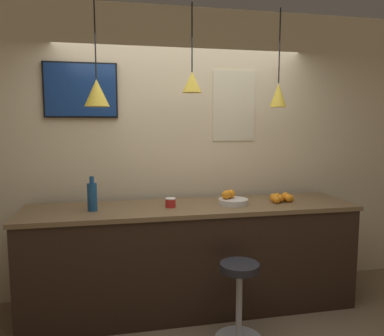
{
  "coord_description": "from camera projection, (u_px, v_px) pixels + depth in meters",
  "views": [
    {
      "loc": [
        -0.69,
        -2.6,
        1.75
      ],
      "look_at": [
        0.0,
        0.73,
        1.34
      ],
      "focal_mm": 35.0,
      "sensor_mm": 36.0,
      "label": 1
    }
  ],
  "objects": [
    {
      "name": "spread_jar",
      "position": [
        171.0,
        203.0,
        3.39
      ],
      "size": [
        0.1,
        0.1,
        0.08
      ],
      "color": "red",
      "rests_on": "service_counter"
    },
    {
      "name": "orange_pile",
      "position": [
        280.0,
        198.0,
        3.63
      ],
      "size": [
        0.23,
        0.21,
        0.09
      ],
      "color": "orange",
      "rests_on": "service_counter"
    },
    {
      "name": "pendant_lamp_left",
      "position": [
        97.0,
        92.0,
        3.18
      ],
      "size": [
        0.21,
        0.21,
        0.91
      ],
      "color": "black"
    },
    {
      "name": "wall_poster",
      "position": [
        234.0,
        106.0,
        3.9
      ],
      "size": [
        0.46,
        0.01,
        0.73
      ],
      "color": "beige"
    },
    {
      "name": "back_wall",
      "position": [
        183.0,
        152.0,
        3.88
      ],
      "size": [
        8.0,
        0.06,
        2.9
      ],
      "color": "beige",
      "rests_on": "ground_plane"
    },
    {
      "name": "juice_bottle",
      "position": [
        92.0,
        196.0,
        3.24
      ],
      "size": [
        0.08,
        0.08,
        0.3
      ],
      "color": "navy",
      "rests_on": "service_counter"
    },
    {
      "name": "pendant_lamp_middle",
      "position": [
        192.0,
        82.0,
        3.34
      ],
      "size": [
        0.18,
        0.18,
        0.78
      ],
      "color": "black"
    },
    {
      "name": "bar_stool",
      "position": [
        239.0,
        292.0,
        2.98
      ],
      "size": [
        0.38,
        0.38,
        0.65
      ],
      "color": "#B7B7BC",
      "rests_on": "ground_plane"
    },
    {
      "name": "pendant_lamp_right",
      "position": [
        278.0,
        94.0,
        3.52
      ],
      "size": [
        0.16,
        0.16,
        0.9
      ],
      "color": "black"
    },
    {
      "name": "mounted_tv",
      "position": [
        81.0,
        90.0,
        3.56
      ],
      "size": [
        0.69,
        0.04,
        0.52
      ],
      "color": "black"
    },
    {
      "name": "service_counter",
      "position": [
        192.0,
        257.0,
        3.53
      ],
      "size": [
        3.06,
        0.74,
        0.99
      ],
      "color": "black",
      "rests_on": "ground_plane"
    },
    {
      "name": "fruit_bowl",
      "position": [
        232.0,
        200.0,
        3.52
      ],
      "size": [
        0.28,
        0.28,
        0.13
      ],
      "color": "beige",
      "rests_on": "service_counter"
    }
  ]
}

